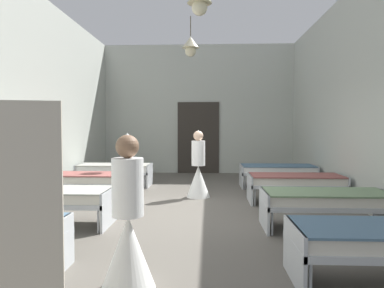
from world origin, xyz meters
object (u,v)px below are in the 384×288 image
(bed_right_row_1, at_px, (326,200))
(nurse_mid_aisle, at_px, (198,173))
(bed_left_row_2, at_px, (91,180))
(bed_right_row_2, at_px, (295,181))
(bed_left_row_3, at_px, (115,169))
(nurse_near_aisle, at_px, (128,234))
(bed_left_row_1, at_px, (51,198))
(bed_right_row_3, at_px, (277,170))

(bed_right_row_1, height_order, nurse_mid_aisle, nurse_mid_aisle)
(bed_right_row_1, bearing_deg, bed_left_row_2, 155.96)
(bed_right_row_2, xyz_separation_m, bed_left_row_3, (-4.26, 1.90, 0.00))
(nurse_mid_aisle, bearing_deg, nurse_near_aisle, -38.82)
(nurse_mid_aisle, bearing_deg, bed_right_row_2, 44.18)
(bed_right_row_1, distance_m, bed_left_row_2, 4.66)
(bed_left_row_3, distance_m, nurse_near_aisle, 6.16)
(bed_left_row_1, height_order, nurse_mid_aisle, nurse_mid_aisle)
(bed_right_row_1, relative_size, bed_right_row_2, 1.00)
(bed_right_row_1, xyz_separation_m, nurse_mid_aisle, (-2.01, 2.39, 0.09))
(bed_left_row_3, relative_size, nurse_near_aisle, 1.28)
(bed_right_row_2, distance_m, bed_left_row_3, 4.66)
(bed_right_row_1, bearing_deg, nurse_mid_aisle, 129.99)
(bed_right_row_2, relative_size, bed_right_row_3, 1.00)
(bed_right_row_1, relative_size, bed_left_row_2, 1.00)
(bed_left_row_2, xyz_separation_m, bed_left_row_3, (0.00, 1.90, 0.00))
(bed_left_row_1, bearing_deg, nurse_mid_aisle, 46.74)
(bed_left_row_1, bearing_deg, bed_right_row_2, 24.04)
(nurse_near_aisle, bearing_deg, bed_left_row_3, -111.75)
(bed_left_row_1, relative_size, bed_left_row_3, 1.00)
(bed_right_row_1, bearing_deg, bed_left_row_3, 138.26)
(bed_left_row_1, height_order, nurse_near_aisle, nurse_near_aisle)
(bed_right_row_2, xyz_separation_m, nurse_near_aisle, (-2.54, -4.01, 0.09))
(bed_right_row_1, bearing_deg, bed_right_row_2, 90.00)
(bed_left_row_3, xyz_separation_m, nurse_near_aisle, (1.72, -5.91, 0.09))
(bed_left_row_2, height_order, bed_right_row_3, same)
(bed_right_row_1, relative_size, bed_right_row_3, 1.00)
(bed_right_row_1, height_order, bed_left_row_3, same)
(bed_right_row_1, relative_size, bed_left_row_3, 1.00)
(bed_right_row_1, relative_size, nurse_near_aisle, 1.28)
(bed_right_row_1, bearing_deg, bed_left_row_1, 180.00)
(bed_right_row_2, relative_size, nurse_near_aisle, 1.28)
(bed_left_row_3, bearing_deg, bed_right_row_2, -24.04)
(nurse_near_aisle, xyz_separation_m, nurse_mid_aisle, (0.54, 4.50, 0.00))
(bed_right_row_3, bearing_deg, nurse_near_aisle, -113.28)
(bed_right_row_1, xyz_separation_m, bed_right_row_3, (0.00, 3.80, 0.00))
(bed_right_row_2, relative_size, nurse_mid_aisle, 1.28)
(bed_left_row_3, height_order, bed_right_row_3, same)
(bed_left_row_3, distance_m, bed_right_row_3, 4.26)
(bed_right_row_3, xyz_separation_m, nurse_mid_aisle, (-2.01, -1.41, 0.09))
(bed_left_row_2, distance_m, nurse_mid_aisle, 2.31)
(bed_left_row_3, relative_size, nurse_mid_aisle, 1.28)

